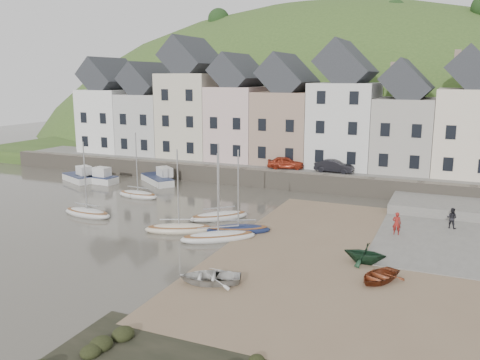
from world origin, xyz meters
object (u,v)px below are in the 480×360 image
at_px(sailboat_0, 138,194).
at_px(rowboat_red, 379,276).
at_px(rowboat_green, 365,253).
at_px(car_right, 334,166).
at_px(rowboat_white, 210,277).
at_px(car_left, 286,163).
at_px(person_dark, 452,218).
at_px(person_red, 397,223).

height_order(sailboat_0, rowboat_red, sailboat_0).
bearing_deg(rowboat_green, car_right, -159.32).
distance_m(rowboat_white, rowboat_red, 9.33).
height_order(car_left, car_right, car_left).
distance_m(rowboat_white, person_dark, 19.98).
relative_size(person_dark, car_right, 0.39).
bearing_deg(car_left, person_red, -152.28).
height_order(rowboat_green, car_left, car_left).
height_order(rowboat_white, car_right, car_right).
relative_size(rowboat_white, car_right, 0.87).
bearing_deg(rowboat_red, person_dark, 98.97).
relative_size(sailboat_0, rowboat_white, 1.85).
bearing_deg(car_right, rowboat_red, -159.22).
height_order(rowboat_green, person_dark, person_dark).
relative_size(rowboat_white, rowboat_red, 1.17).
xyz_separation_m(person_red, person_dark, (3.59, 3.20, -0.04)).
bearing_deg(rowboat_white, rowboat_red, 93.92).
bearing_deg(person_red, car_right, -67.72).
distance_m(rowboat_green, person_dark, 10.71).
xyz_separation_m(rowboat_green, person_dark, (4.72, 9.61, 0.18)).
bearing_deg(car_left, rowboat_white, 174.35).
height_order(rowboat_red, person_red, person_red).
relative_size(rowboat_green, person_dark, 1.61).
xyz_separation_m(rowboat_red, car_right, (-7.73, 22.75, 1.89)).
bearing_deg(sailboat_0, rowboat_white, -44.97).
relative_size(sailboat_0, car_right, 1.60).
height_order(rowboat_white, rowboat_green, rowboat_green).
bearing_deg(rowboat_white, car_left, 168.72).
height_order(rowboat_white, person_dark, person_dark).
bearing_deg(sailboat_0, car_right, 35.44).
relative_size(rowboat_green, person_red, 1.52).
distance_m(sailboat_0, rowboat_green, 24.26).
bearing_deg(rowboat_red, car_left, 144.91).
xyz_separation_m(rowboat_green, person_red, (1.13, 6.41, 0.22)).
distance_m(sailboat_0, car_left, 15.85).
bearing_deg(person_red, sailboat_0, -12.68).
xyz_separation_m(rowboat_green, car_right, (-6.55, 20.30, 1.53)).
distance_m(sailboat_0, person_dark, 27.30).
bearing_deg(car_left, person_dark, -138.10).
xyz_separation_m(sailboat_0, rowboat_green, (22.57, -8.90, 0.45)).
bearing_deg(sailboat_0, car_left, 46.45).
relative_size(sailboat_0, person_red, 3.85).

